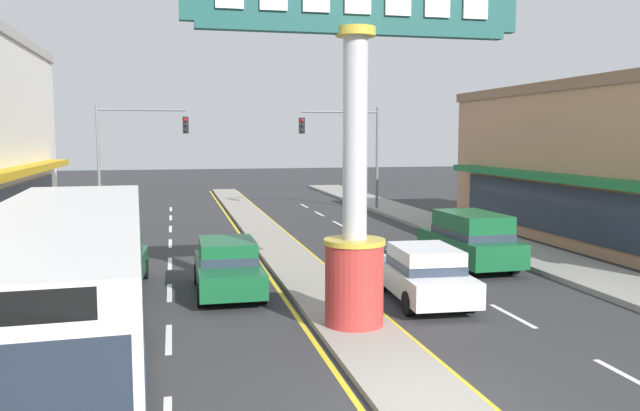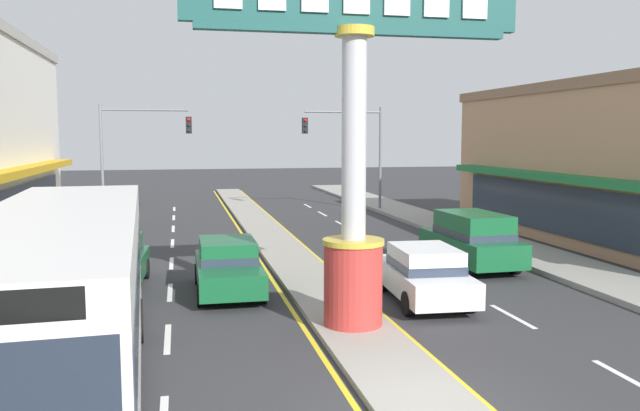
# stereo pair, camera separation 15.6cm
# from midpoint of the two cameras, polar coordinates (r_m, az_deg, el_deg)

# --- Properties ---
(ground_plane) EXTENTS (160.00, 160.00, 0.00)m
(ground_plane) POSITION_cam_midpoint_polar(r_m,az_deg,el_deg) (11.35, 9.14, -17.31)
(ground_plane) COLOR #303033
(median_strip) EXTENTS (1.83, 52.00, 0.14)m
(median_strip) POSITION_cam_midpoint_polar(r_m,az_deg,el_deg) (28.27, -4.62, -2.90)
(median_strip) COLOR gray
(median_strip) RESTS_ON ground
(sidewalk_left) EXTENTS (2.80, 60.00, 0.18)m
(sidewalk_left) POSITION_cam_midpoint_polar(r_m,az_deg,el_deg) (26.48, -23.46, -3.96)
(sidewalk_left) COLOR gray
(sidewalk_left) RESTS_ON ground
(sidewalk_right) EXTENTS (2.80, 60.00, 0.18)m
(sidewalk_right) POSITION_cam_midpoint_polar(r_m,az_deg,el_deg) (29.03, 13.69, -2.78)
(sidewalk_right) COLOR gray
(sidewalk_right) RESTS_ON ground
(lane_markings) EXTENTS (8.57, 52.00, 0.01)m
(lane_markings) POSITION_cam_midpoint_polar(r_m,az_deg,el_deg) (26.96, -4.20, -3.48)
(lane_markings) COLOR silver
(lane_markings) RESTS_ON ground
(district_sign) EXTENTS (7.67, 1.42, 8.08)m
(district_sign) POSITION_cam_midpoint_polar(r_m,az_deg,el_deg) (14.72, 2.80, 4.55)
(district_sign) COLOR #B7332D
(district_sign) RESTS_ON median_strip
(traffic_light_left_side) EXTENTS (4.86, 0.46, 6.20)m
(traffic_light_left_side) POSITION_cam_midpoint_polar(r_m,az_deg,el_deg) (36.58, -16.33, 5.49)
(traffic_light_left_side) COLOR slate
(traffic_light_left_side) RESTS_ON ground
(traffic_light_right_side) EXTENTS (4.86, 0.46, 6.20)m
(traffic_light_right_side) POSITION_cam_midpoint_polar(r_m,az_deg,el_deg) (38.41, 2.45, 5.75)
(traffic_light_right_side) COLOR slate
(traffic_light_right_side) RESTS_ON ground
(suv_near_right_lane) EXTENTS (2.06, 4.65, 1.90)m
(suv_near_right_lane) POSITION_cam_midpoint_polar(r_m,az_deg,el_deg) (22.82, 12.87, -2.88)
(suv_near_right_lane) COLOR #14562D
(suv_near_right_lane) RESTS_ON ground
(sedan_far_right_lane) EXTENTS (1.86, 4.31, 1.53)m
(sedan_far_right_lane) POSITION_cam_midpoint_polar(r_m,az_deg,el_deg) (18.86, -8.36, -5.28)
(sedan_far_right_lane) COLOR #14562D
(sedan_far_right_lane) RESTS_ON ground
(bus_near_left_lane) EXTENTS (3.09, 11.31, 3.26)m
(bus_near_left_lane) POSITION_cam_midpoint_polar(r_m,az_deg,el_deg) (11.78, -21.95, -7.23)
(bus_near_left_lane) COLOR silver
(bus_near_left_lane) RESTS_ON ground
(sedan_mid_left_lane) EXTENTS (2.02, 4.39, 1.53)m
(sedan_mid_left_lane) POSITION_cam_midpoint_polar(r_m,az_deg,el_deg) (17.92, 8.85, -5.89)
(sedan_mid_left_lane) COLOR white
(sedan_mid_left_lane) RESTS_ON ground
(sedan_far_left_oncoming) EXTENTS (1.99, 4.38, 1.53)m
(sedan_far_left_oncoming) POSITION_cam_midpoint_polar(r_m,az_deg,el_deg) (20.11, -18.08, -4.81)
(sedan_far_left_oncoming) COLOR #14562D
(sedan_far_left_oncoming) RESTS_ON ground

